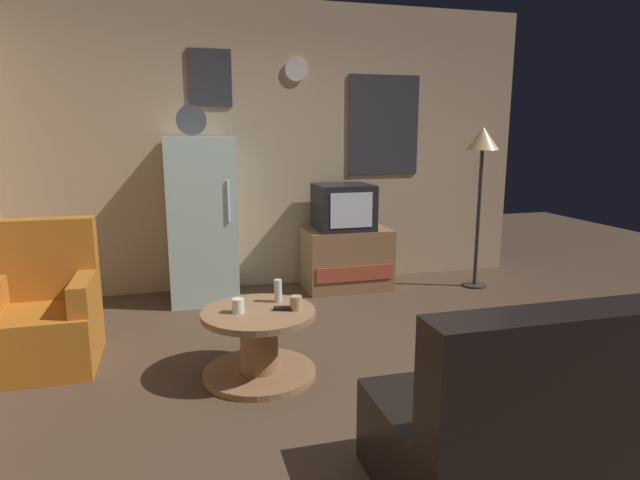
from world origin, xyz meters
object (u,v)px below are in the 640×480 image
at_px(tv_stand, 347,258).
at_px(coffee_table, 259,343).
at_px(couch, 580,422).
at_px(mug_ceramic_white, 238,306).
at_px(mug_ceramic_tan, 296,303).
at_px(wine_glass, 278,291).
at_px(crt_tv, 343,207).
at_px(fridge, 201,219).
at_px(standing_lamp, 482,151).
at_px(remote_control, 286,309).
at_px(armchair, 43,315).

distance_m(tv_stand, coffee_table, 2.10).
relative_size(coffee_table, couch, 0.42).
relative_size(tv_stand, coffee_table, 1.17).
height_order(coffee_table, mug_ceramic_white, mug_ceramic_white).
bearing_deg(tv_stand, mug_ceramic_tan, -117.07).
bearing_deg(wine_glass, crt_tv, 59.13).
bearing_deg(tv_stand, coffee_table, -123.36).
relative_size(fridge, mug_ceramic_tan, 19.67).
distance_m(standing_lamp, mug_ceramic_tan, 2.80).
height_order(crt_tv, couch, crt_tv).
bearing_deg(mug_ceramic_white, standing_lamp, 29.82).
bearing_deg(coffee_table, mug_ceramic_tan, -12.82).
xyz_separation_m(standing_lamp, mug_ceramic_tan, (-2.20, -1.51, -0.87)).
bearing_deg(wine_glass, remote_control, -85.94).
height_order(mug_ceramic_tan, couch, couch).
distance_m(coffee_table, wine_glass, 0.36).
distance_m(fridge, standing_lamp, 2.76).
bearing_deg(fridge, couch, -66.15).
bearing_deg(mug_ceramic_white, wine_glass, 28.19).
relative_size(fridge, coffee_table, 2.46).
height_order(armchair, couch, armchair).
xyz_separation_m(coffee_table, armchair, (-1.37, 0.58, 0.12)).
bearing_deg(armchair, mug_ceramic_white, -25.32).
bearing_deg(mug_ceramic_white, armchair, 154.68).
bearing_deg(standing_lamp, tv_stand, 167.06).
distance_m(mug_ceramic_tan, remote_control, 0.07).
bearing_deg(armchair, remote_control, -21.97).
height_order(coffee_table, remote_control, remote_control).
bearing_deg(standing_lamp, armchair, -166.96).
xyz_separation_m(fridge, standing_lamp, (2.68, -0.29, 0.60)).
bearing_deg(fridge, standing_lamp, -6.24).
relative_size(fridge, couch, 1.04).
xyz_separation_m(coffee_table, mug_ceramic_white, (-0.13, -0.01, 0.26)).
bearing_deg(couch, coffee_table, 128.66).
height_order(standing_lamp, mug_ceramic_tan, standing_lamp).
distance_m(tv_stand, mug_ceramic_white, 2.18).
distance_m(fridge, tv_stand, 1.47).
distance_m(crt_tv, standing_lamp, 1.45).
height_order(crt_tv, coffee_table, crt_tv).
relative_size(coffee_table, armchair, 0.75).
height_order(tv_stand, armchair, armchair).
bearing_deg(remote_control, wine_glass, 111.00).
relative_size(crt_tv, coffee_table, 0.75).
relative_size(wine_glass, armchair, 0.16).
bearing_deg(mug_ceramic_tan, armchair, 158.49).
bearing_deg(armchair, tv_stand, 24.96).
bearing_deg(couch, mug_ceramic_white, 131.76).
bearing_deg(remote_control, standing_lamp, 50.44).
relative_size(tv_stand, armchair, 0.87).
bearing_deg(tv_stand, fridge, -179.98).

